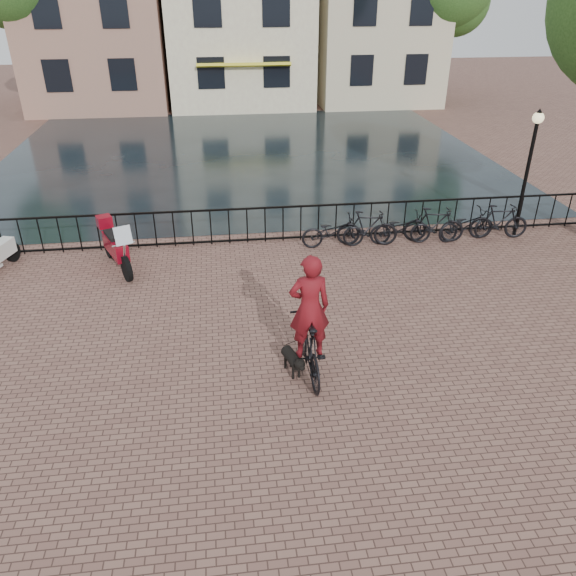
{
  "coord_description": "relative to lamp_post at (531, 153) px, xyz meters",
  "views": [
    {
      "loc": [
        -1.21,
        -6.47,
        6.39
      ],
      "look_at": [
        0.0,
        3.0,
        1.2
      ],
      "focal_mm": 35.0,
      "sensor_mm": 36.0,
      "label": 1
    }
  ],
  "objects": [
    {
      "name": "ground",
      "position": [
        -7.2,
        -7.6,
        -2.38
      ],
      "size": [
        100.0,
        100.0,
        0.0
      ],
      "primitive_type": "plane",
      "color": "brown",
      "rests_on": "ground"
    },
    {
      "name": "canal_water",
      "position": [
        -7.2,
        9.7,
        -2.38
      ],
      "size": [
        20.0,
        20.0,
        0.0
      ],
      "primitive_type": "plane",
      "color": "black",
      "rests_on": "ground"
    },
    {
      "name": "railing",
      "position": [
        -7.2,
        0.4,
        -1.87
      ],
      "size": [
        20.0,
        0.05,
        1.02
      ],
      "color": "black",
      "rests_on": "ground"
    },
    {
      "name": "lamp_post",
      "position": [
        0.0,
        0.0,
        0.0
      ],
      "size": [
        0.3,
        0.3,
        3.45
      ],
      "color": "black",
      "rests_on": "ground"
    },
    {
      "name": "cyclist",
      "position": [
        -6.96,
        -5.72,
        -1.31
      ],
      "size": [
        0.9,
        2.07,
        2.81
      ],
      "rotation": [
        0.0,
        0.0,
        3.18
      ],
      "color": "black",
      "rests_on": "ground"
    },
    {
      "name": "dog",
      "position": [
        -7.26,
        -5.7,
        -2.11
      ],
      "size": [
        0.47,
        0.82,
        0.53
      ],
      "rotation": [
        0.0,
        0.0,
        0.29
      ],
      "color": "black",
      "rests_on": "ground"
    },
    {
      "name": "motorcycle",
      "position": [
        -11.07,
        -0.81,
        -1.64
      ],
      "size": [
        1.29,
        2.1,
        1.48
      ],
      "rotation": [
        0.0,
        0.0,
        0.42
      ],
      "color": "maroon",
      "rests_on": "ground"
    },
    {
      "name": "parked_bike_0",
      "position": [
        -5.4,
        -0.2,
        -1.93
      ],
      "size": [
        1.72,
        0.61,
        0.9
      ],
      "primitive_type": "imported",
      "rotation": [
        0.0,
        0.0,
        1.56
      ],
      "color": "black",
      "rests_on": "ground"
    },
    {
      "name": "parked_bike_1",
      "position": [
        -4.45,
        -0.2,
        -1.88
      ],
      "size": [
        1.71,
        0.7,
        1.0
      ],
      "primitive_type": "imported",
      "rotation": [
        0.0,
        0.0,
        1.43
      ],
      "color": "black",
      "rests_on": "ground"
    },
    {
      "name": "parked_bike_2",
      "position": [
        -3.5,
        -0.2,
        -1.93
      ],
      "size": [
        1.74,
        0.66,
        0.9
      ],
      "primitive_type": "imported",
      "rotation": [
        0.0,
        0.0,
        1.54
      ],
      "color": "black",
      "rests_on": "ground"
    },
    {
      "name": "parked_bike_3",
      "position": [
        -2.55,
        -0.2,
        -1.88
      ],
      "size": [
        1.72,
        0.75,
        1.0
      ],
      "primitive_type": "imported",
      "rotation": [
        0.0,
        0.0,
        1.4
      ],
      "color": "black",
      "rests_on": "ground"
    },
    {
      "name": "parked_bike_4",
      "position": [
        -1.6,
        -0.2,
        -1.93
      ],
      "size": [
        1.79,
        0.88,
        0.9
      ],
      "primitive_type": "imported",
      "rotation": [
        0.0,
        0.0,
        1.74
      ],
      "color": "black",
      "rests_on": "ground"
    },
    {
      "name": "parked_bike_5",
      "position": [
        -0.65,
        -0.2,
        -1.88
      ],
      "size": [
        1.7,
        0.62,
        1.0
      ],
      "primitive_type": "imported",
      "rotation": [
        0.0,
        0.0,
        1.48
      ],
      "color": "black",
      "rests_on": "ground"
    }
  ]
}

